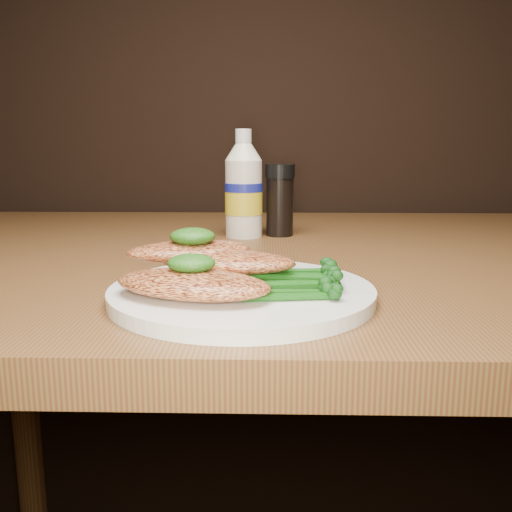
{
  "coord_description": "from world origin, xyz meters",
  "views": [
    {
      "loc": [
        -0.02,
        0.28,
        0.9
      ],
      "look_at": [
        -0.04,
        0.82,
        0.79
      ],
      "focal_mm": 40.31,
      "sensor_mm": 36.0,
      "label": 1
    }
  ],
  "objects_px": {
    "plate": "(242,293)",
    "mayo_bottle": "(244,184)",
    "pepper_grinder": "(280,200)",
    "dining_table": "(284,495)"
  },
  "relations": [
    {
      "from": "mayo_bottle",
      "to": "plate",
      "type": "bearing_deg",
      "value": -87.64
    },
    {
      "from": "plate",
      "to": "pepper_grinder",
      "type": "xyz_separation_m",
      "value": [
        0.04,
        0.37,
        0.05
      ]
    },
    {
      "from": "mayo_bottle",
      "to": "dining_table",
      "type": "bearing_deg",
      "value": -58.74
    },
    {
      "from": "plate",
      "to": "mayo_bottle",
      "type": "xyz_separation_m",
      "value": [
        -0.01,
        0.36,
        0.08
      ]
    },
    {
      "from": "pepper_grinder",
      "to": "plate",
      "type": "bearing_deg",
      "value": -96.32
    },
    {
      "from": "dining_table",
      "to": "pepper_grinder",
      "type": "bearing_deg",
      "value": 94.24
    },
    {
      "from": "plate",
      "to": "pepper_grinder",
      "type": "relative_size",
      "value": 2.25
    },
    {
      "from": "mayo_bottle",
      "to": "pepper_grinder",
      "type": "relative_size",
      "value": 1.48
    },
    {
      "from": "plate",
      "to": "mayo_bottle",
      "type": "distance_m",
      "value": 0.36
    },
    {
      "from": "pepper_grinder",
      "to": "dining_table",
      "type": "bearing_deg",
      "value": -85.76
    }
  ]
}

